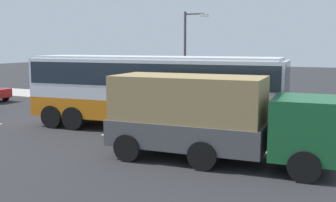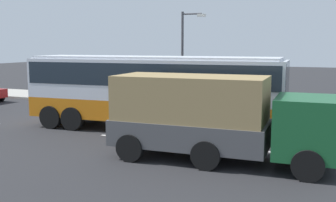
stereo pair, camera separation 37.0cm
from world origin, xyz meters
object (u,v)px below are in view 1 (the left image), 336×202
pedestrian_near_curb (148,87)px  street_lamp (188,52)px  coach_bus (153,85)px  cargo_truck (213,116)px  pedestrian_at_crossing (197,89)px

pedestrian_near_curb → street_lamp: 3.75m
pedestrian_near_curb → coach_bus: bearing=-51.5°
cargo_truck → pedestrian_at_crossing: (-4.99, 12.21, -0.53)m
coach_bus → pedestrian_near_curb: 8.27m
street_lamp → pedestrian_at_crossing: bearing=87.0°
cargo_truck → street_lamp: bearing=113.4°
coach_bus → street_lamp: (-1.02, 7.01, 1.41)m
pedestrian_at_crossing → street_lamp: street_lamp is taller
pedestrian_at_crossing → street_lamp: bearing=141.7°
cargo_truck → pedestrian_near_curb: bearing=124.1°
pedestrian_near_curb → pedestrian_at_crossing: size_ratio=1.11×
coach_bus → pedestrian_at_crossing: 8.69m
pedestrian_at_crossing → street_lamp: 2.95m
coach_bus → street_lamp: 7.22m
pedestrian_at_crossing → pedestrian_near_curb: bearing=78.9°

